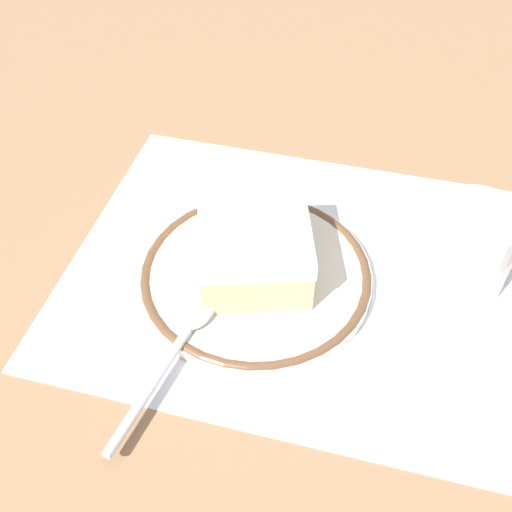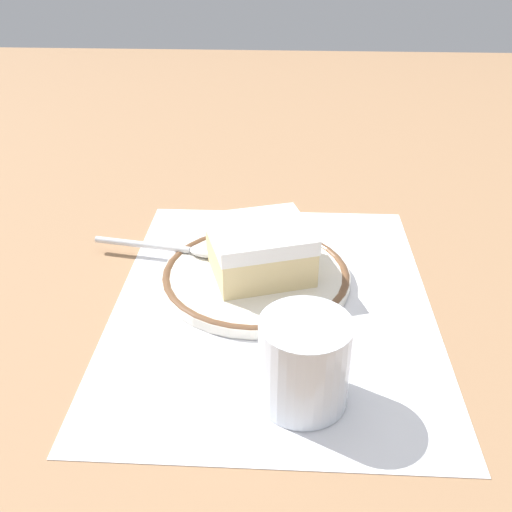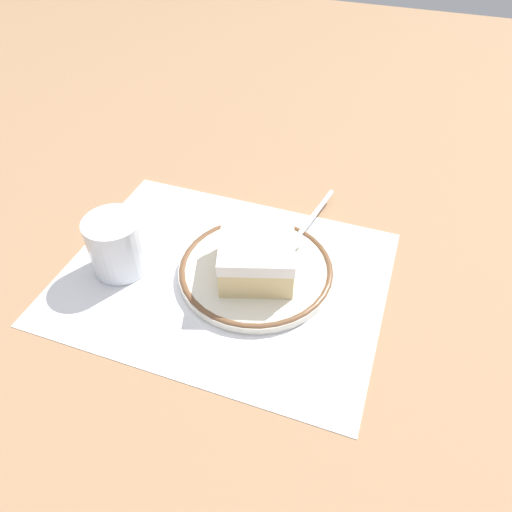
% 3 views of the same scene
% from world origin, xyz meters
% --- Properties ---
extents(ground_plane, '(2.40, 2.40, 0.00)m').
position_xyz_m(ground_plane, '(0.00, 0.00, 0.00)').
color(ground_plane, '#9E7551').
extents(placemat, '(0.40, 0.31, 0.00)m').
position_xyz_m(placemat, '(0.00, 0.00, 0.00)').
color(placemat, white).
rests_on(placemat, ground_plane).
extents(plate, '(0.20, 0.20, 0.01)m').
position_xyz_m(plate, '(0.04, 0.02, 0.01)').
color(plate, silver).
rests_on(plate, placemat).
extents(cake_slice, '(0.12, 0.12, 0.05)m').
position_xyz_m(cake_slice, '(0.04, 0.01, 0.04)').
color(cake_slice, beige).
rests_on(cake_slice, plate).
extents(spoon, '(0.04, 0.15, 0.01)m').
position_xyz_m(spoon, '(0.07, 0.10, 0.02)').
color(spoon, silver).
rests_on(spoon, plate).
extents(cup, '(0.07, 0.07, 0.08)m').
position_xyz_m(cup, '(-0.13, -0.03, 0.03)').
color(cup, silver).
rests_on(cup, placemat).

